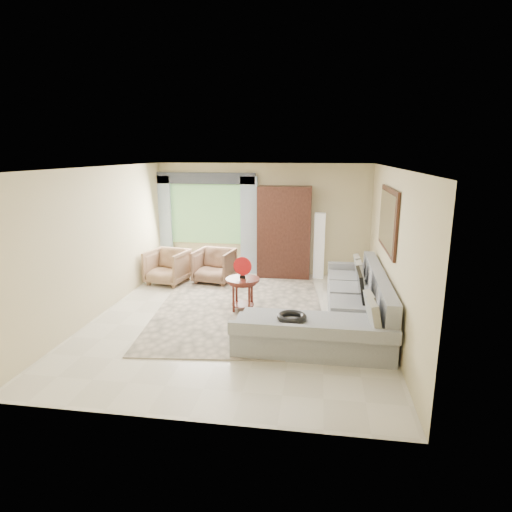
% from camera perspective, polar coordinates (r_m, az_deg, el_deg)
% --- Properties ---
extents(ground, '(6.00, 6.00, 0.00)m').
position_cam_1_polar(ground, '(7.60, -2.28, -8.27)').
color(ground, silver).
rests_on(ground, ground).
extents(area_rug, '(3.40, 4.29, 0.02)m').
position_cam_1_polar(area_rug, '(7.98, -2.17, -7.10)').
color(area_rug, '#BFAB97').
rests_on(area_rug, ground).
extents(sectional_sofa, '(2.30, 3.46, 0.90)m').
position_cam_1_polar(sectional_sofa, '(7.22, 11.57, -7.33)').
color(sectional_sofa, '#A3A5AC').
rests_on(sectional_sofa, ground).
extents(tv_screen, '(0.14, 0.74, 0.48)m').
position_cam_1_polar(tv_screen, '(7.22, 13.81, -3.81)').
color(tv_screen, black).
rests_on(tv_screen, sectional_sofa).
extents(garden_hose, '(0.43, 0.43, 0.09)m').
position_cam_1_polar(garden_hose, '(6.19, 4.80, -8.11)').
color(garden_hose, black).
rests_on(garden_hose, sectional_sofa).
extents(coffee_table, '(0.62, 0.62, 0.62)m').
position_cam_1_polar(coffee_table, '(7.83, -1.78, -5.07)').
color(coffee_table, '#451912').
rests_on(coffee_table, ground).
extents(red_disc, '(0.34, 0.08, 0.34)m').
position_cam_1_polar(red_disc, '(7.68, -1.81, -1.36)').
color(red_disc, red).
rests_on(red_disc, coffee_table).
extents(armchair_left, '(0.95, 0.97, 0.75)m').
position_cam_1_polar(armchair_left, '(9.65, -11.70, -1.40)').
color(armchair_left, '#946C50').
rests_on(armchair_left, ground).
extents(armchair_right, '(0.91, 0.93, 0.75)m').
position_cam_1_polar(armchair_right, '(9.58, -5.59, -1.31)').
color(armchair_right, brown).
rests_on(armchair_right, ground).
extents(potted_plant, '(0.56, 0.52, 0.51)m').
position_cam_1_polar(potted_plant, '(10.36, -10.36, -1.00)').
color(potted_plant, '#999999').
rests_on(potted_plant, ground).
extents(armoire, '(1.20, 0.55, 2.10)m').
position_cam_1_polar(armoire, '(9.84, 3.80, 3.16)').
color(armoire, black).
rests_on(armoire, ground).
extents(floor_lamp, '(0.24, 0.24, 1.50)m').
position_cam_1_polar(floor_lamp, '(9.92, 8.41, 1.37)').
color(floor_lamp, silver).
rests_on(floor_lamp, ground).
extents(window, '(1.80, 0.04, 1.40)m').
position_cam_1_polar(window, '(10.35, -6.63, 5.59)').
color(window, '#669E59').
rests_on(window, wall_back).
extents(curtain_left, '(0.40, 0.08, 2.30)m').
position_cam_1_polar(curtain_left, '(10.63, -12.21, 4.21)').
color(curtain_left, '#9EB7CC').
rests_on(curtain_left, ground).
extents(curtain_right, '(0.40, 0.08, 2.30)m').
position_cam_1_polar(curtain_right, '(10.08, -0.94, 4.02)').
color(curtain_right, '#9EB7CC').
rests_on(curtain_right, ground).
extents(valance, '(2.40, 0.12, 0.26)m').
position_cam_1_polar(valance, '(10.20, -6.87, 10.26)').
color(valance, '#1E232D').
rests_on(valance, wall_back).
extents(wall_mirror, '(0.05, 1.70, 1.05)m').
position_cam_1_polar(wall_mirror, '(7.44, 17.17, 4.64)').
color(wall_mirror, black).
rests_on(wall_mirror, wall_right).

